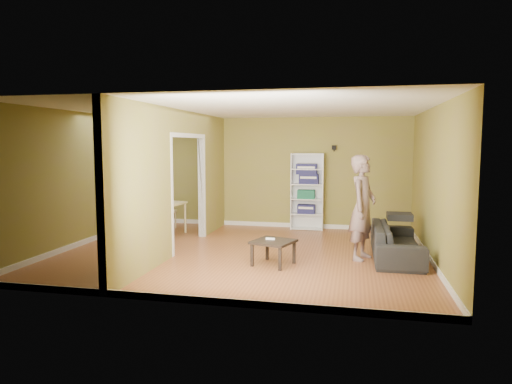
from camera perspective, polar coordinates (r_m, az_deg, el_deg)
room_shell at (r=8.21m, az=-1.66°, el=1.28°), size 6.50×6.50×6.50m
partition at (r=8.57m, az=-9.47°, el=1.40°), size 0.22×5.50×2.60m
wall_speaker at (r=10.65m, az=9.73°, el=5.50°), size 0.10×0.10×0.10m
sofa at (r=8.30m, az=17.15°, el=-5.32°), size 2.02×0.87×0.77m
person at (r=7.98m, az=13.21°, el=-0.80°), size 0.92×0.82×2.11m
bookshelf at (r=10.66m, az=6.45°, el=0.08°), size 0.74×0.33×1.77m
paper_box_navy_a at (r=10.66m, az=6.31°, el=-2.12°), size 0.40×0.26×0.20m
paper_box_teal at (r=10.62m, az=6.29°, el=-0.28°), size 0.39×0.26×0.20m
paper_box_navy_b at (r=10.58m, az=6.63°, el=1.63°), size 0.44×0.28×0.22m
paper_box_navy_c at (r=10.57m, az=6.36°, el=2.96°), size 0.46×0.30×0.24m
coffee_table at (r=7.51m, az=2.19°, el=-6.53°), size 0.61×0.61×0.41m
game_controller at (r=7.56m, az=1.80°, el=-5.85°), size 0.15×0.04×0.03m
dining_table at (r=10.26m, az=-12.29°, el=-1.68°), size 1.13×0.75×0.71m
chair_left at (r=10.71m, az=-16.18°, el=-2.35°), size 0.44×0.44×0.93m
chair_near at (r=9.82m, az=-13.65°, el=-2.86°), size 0.51×0.51×0.99m
chair_far at (r=10.79m, az=-10.98°, el=-2.21°), size 0.47×0.47×0.91m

